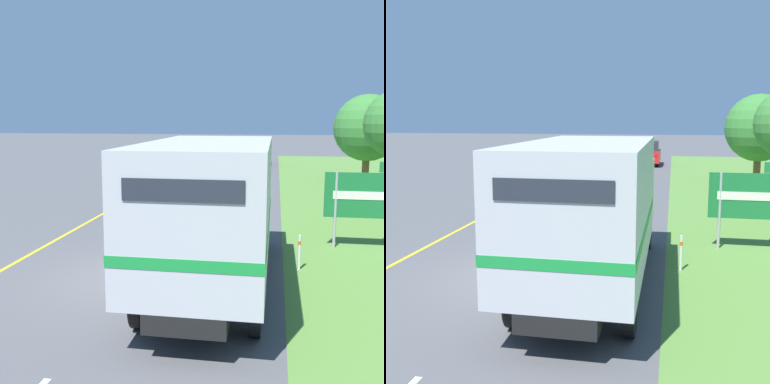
% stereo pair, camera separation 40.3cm
% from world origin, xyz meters
% --- Properties ---
extents(ground_plane, '(200.00, 200.00, 0.00)m').
position_xyz_m(ground_plane, '(0.00, 0.00, 0.00)').
color(ground_plane, '#515154').
extents(edge_line_yellow, '(0.12, 55.93, 0.01)m').
position_xyz_m(edge_line_yellow, '(-3.70, 11.71, 0.00)').
color(edge_line_yellow, yellow).
rests_on(edge_line_yellow, ground).
extents(centre_dash_near, '(0.12, 2.60, 0.01)m').
position_xyz_m(centre_dash_near, '(0.00, 0.47, 0.00)').
color(centre_dash_near, white).
rests_on(centre_dash_near, ground).
extents(centre_dash_mid_a, '(0.12, 2.60, 0.01)m').
position_xyz_m(centre_dash_mid_a, '(0.00, 7.07, 0.00)').
color(centre_dash_mid_a, white).
rests_on(centre_dash_mid_a, ground).
extents(centre_dash_mid_b, '(0.12, 2.60, 0.01)m').
position_xyz_m(centre_dash_mid_b, '(0.00, 13.67, 0.00)').
color(centre_dash_mid_b, white).
rests_on(centre_dash_mid_b, ground).
extents(centre_dash_far, '(0.12, 2.60, 0.01)m').
position_xyz_m(centre_dash_far, '(0.00, 20.27, 0.00)').
color(centre_dash_far, white).
rests_on(centre_dash_far, ground).
extents(centre_dash_farthest, '(0.12, 2.60, 0.01)m').
position_xyz_m(centre_dash_farthest, '(0.00, 26.87, 0.00)').
color(centre_dash_farthest, white).
rests_on(centre_dash_farthest, ground).
extents(horse_trailer_truck, '(2.60, 8.30, 3.52)m').
position_xyz_m(horse_trailer_truck, '(2.01, -0.28, 1.97)').
color(horse_trailer_truck, black).
rests_on(horse_trailer_truck, ground).
extents(lead_car_white, '(1.80, 3.84, 1.99)m').
position_xyz_m(lead_car_white, '(-2.05, 13.13, 0.99)').
color(lead_car_white, black).
rests_on(lead_car_white, ground).
extents(lead_car_red_ahead, '(1.80, 4.39, 2.06)m').
position_xyz_m(lead_car_red_ahead, '(1.88, 29.62, 1.03)').
color(lead_car_red_ahead, black).
rests_on(lead_car_red_ahead, ground).
extents(highway_sign, '(2.33, 0.09, 2.71)m').
position_xyz_m(highway_sign, '(6.14, 3.85, 1.65)').
color(highway_sign, '#9E9EA3').
rests_on(highway_sign, ground).
extents(roadside_tree_far, '(4.00, 4.00, 5.40)m').
position_xyz_m(roadside_tree_far, '(8.80, 19.07, 3.38)').
color(roadside_tree_far, brown).
rests_on(roadside_tree_far, ground).
extents(delineator_post, '(0.08, 0.08, 0.95)m').
position_xyz_m(delineator_post, '(4.11, 1.39, 0.51)').
color(delineator_post, white).
rests_on(delineator_post, ground).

